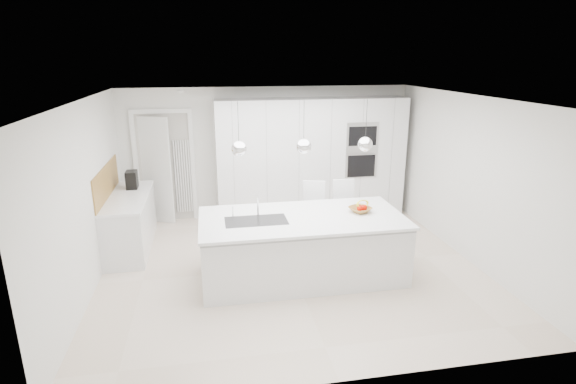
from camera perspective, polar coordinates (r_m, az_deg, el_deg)
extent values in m
plane|color=beige|center=(6.82, 0.46, -9.61)|extent=(5.50, 5.50, 0.00)
plane|color=silver|center=(8.76, -2.60, 5.05)|extent=(5.50, 0.00, 5.50)
plane|color=silver|center=(6.46, -24.25, -0.76)|extent=(0.00, 5.00, 5.00)
plane|color=white|center=(6.13, 0.52, 11.81)|extent=(5.50, 5.50, 0.00)
cube|color=white|center=(8.63, 2.96, 4.19)|extent=(3.60, 0.60, 2.30)
cube|color=white|center=(8.72, -16.99, 2.62)|extent=(0.76, 0.38, 2.00)
cube|color=white|center=(7.76, -19.40, -3.79)|extent=(0.60, 1.80, 0.86)
cube|color=white|center=(7.62, -19.72, -0.61)|extent=(0.62, 1.82, 0.04)
cube|color=#AB7E3A|center=(7.60, -22.06, 1.22)|extent=(0.02, 1.80, 0.50)
cube|color=white|center=(6.39, 1.87, -7.26)|extent=(2.80, 1.20, 0.86)
cube|color=white|center=(6.26, 1.81, -3.32)|extent=(2.84, 1.40, 0.04)
cylinder|color=white|center=(6.25, -3.85, -1.72)|extent=(0.02, 0.02, 0.30)
sphere|color=white|center=(5.82, -6.24, 5.48)|extent=(0.20, 0.20, 0.20)
sphere|color=white|center=(5.94, 2.00, 5.80)|extent=(0.20, 0.20, 0.20)
sphere|color=white|center=(6.18, 9.77, 5.99)|extent=(0.20, 0.20, 0.20)
imported|color=#AB7E3A|center=(6.50, 9.13, -2.22)|extent=(0.40, 0.40, 0.07)
cube|color=black|center=(8.00, -19.22, 1.49)|extent=(0.18, 0.28, 0.29)
sphere|color=#C10E00|center=(6.51, 9.05, -1.92)|extent=(0.07, 0.07, 0.07)
sphere|color=#C10E00|center=(6.44, 9.08, -2.13)|extent=(0.07, 0.07, 0.07)
sphere|color=#C10E00|center=(6.49, 9.69, -1.97)|extent=(0.08, 0.08, 0.08)
sphere|color=#C10E00|center=(6.48, 9.53, -1.97)|extent=(0.08, 0.08, 0.08)
torus|color=yellow|center=(6.50, 9.44, -1.48)|extent=(0.24, 0.18, 0.22)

